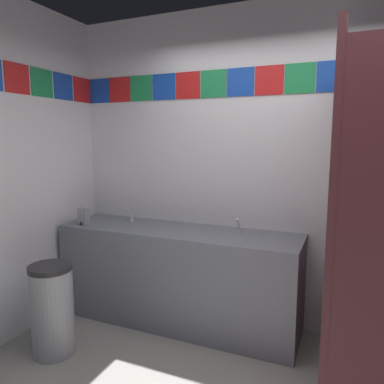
# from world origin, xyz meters

# --- Properties ---
(wall_back) EXTENTS (4.18, 0.09, 2.78)m
(wall_back) POSITION_xyz_m (-0.00, 1.46, 1.40)
(wall_back) COLOR silver
(wall_back) RESTS_ON ground_plane
(vanity_counter) EXTENTS (2.16, 0.59, 0.86)m
(vanity_counter) POSITION_xyz_m (-0.96, 1.12, 0.44)
(vanity_counter) COLOR slate
(vanity_counter) RESTS_ON ground_plane
(faucet_left) EXTENTS (0.04, 0.10, 0.14)m
(faucet_left) POSITION_xyz_m (-1.50, 1.21, 0.91)
(faucet_left) COLOR silver
(faucet_left) RESTS_ON vanity_counter
(faucet_right) EXTENTS (0.04, 0.10, 0.14)m
(faucet_right) POSITION_xyz_m (-0.42, 1.21, 0.91)
(faucet_right) COLOR silver
(faucet_right) RESTS_ON vanity_counter
(soap_dispenser) EXTENTS (0.09, 0.09, 0.16)m
(soap_dispenser) POSITION_xyz_m (-1.84, 0.95, 0.94)
(soap_dispenser) COLOR gray
(soap_dispenser) RESTS_ON vanity_counter
(stall_divider) EXTENTS (0.92, 1.42, 2.17)m
(stall_divider) POSITION_xyz_m (0.51, 0.45, 1.09)
(stall_divider) COLOR #471E23
(stall_divider) RESTS_ON ground_plane
(trash_bin) EXTENTS (0.32, 0.32, 0.71)m
(trash_bin) POSITION_xyz_m (-1.63, 0.29, 0.36)
(trash_bin) COLOR #999EA3
(trash_bin) RESTS_ON ground_plane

